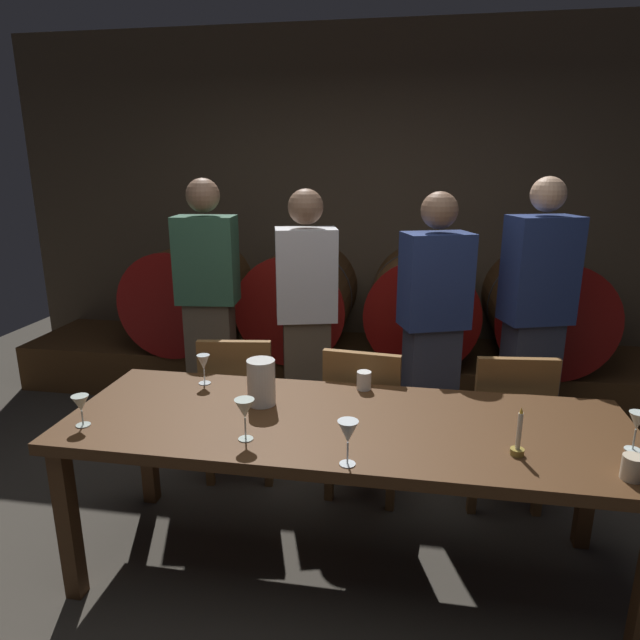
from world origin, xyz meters
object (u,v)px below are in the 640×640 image
Objects in this scene: chair_center at (364,415)px; cup_right at (632,468)px; pitcher at (261,382)px; dining_table at (346,435)px; guest_center_right at (433,330)px; wine_barrel_center_left at (302,298)px; wine_glass_far_right at (637,423)px; wine_barrel_far_left at (192,293)px; wine_barrel_far_right at (543,307)px; chair_left at (240,400)px; wine_glass_left at (204,364)px; wine_glass_center at (245,410)px; guest_far_left at (209,309)px; wine_glass_right at (348,433)px; guest_far_right at (534,323)px; wine_glass_far_left at (81,404)px; candle_center at (518,442)px; wine_barrel_center_right at (421,302)px; chair_right at (506,421)px; cup_left at (364,380)px; guest_center_left at (306,316)px.

chair_center is 1.37m from cup_right.
dining_table is at bearing -14.56° from pitcher.
guest_center_right reaches higher than chair_center.
chair_center is at bearing -66.35° from wine_barrel_center_left.
pitcher reaches higher than wine_glass_far_right.
wine_barrel_far_left is 4.54× the size of pitcher.
wine_barrel_center_left is at bearing 180.00° from wine_barrel_far_right.
guest_center_right reaches higher than chair_left.
wine_glass_left reaches higher than chair_center.
wine_barrel_far_left is 5.56× the size of wine_glass_center.
wine_glass_right is (1.10, -1.55, -0.01)m from guest_far_left.
guest_far_right reaches higher than pitcher.
cup_right is (0.98, 0.07, -0.08)m from wine_glass_right.
wine_barrel_far_right is 7.13× the size of wine_glass_far_left.
candle_center is (2.21, -2.25, 0.03)m from wine_barrel_far_left.
wine_barrel_far_right is at bearing 64.31° from wine_glass_right.
chair_left is 1.64m from candle_center.
chair_center is at bearing 32.47° from guest_center_right.
wine_barrel_center_right is 7.13× the size of wine_glass_far_left.
wine_barrel_center_left is 10.97× the size of cup_right.
wine_barrel_center_left is at bearing -122.87° from guest_far_left.
wine_barrel_far_left is 1.00× the size of wine_barrel_far_right.
wine_glass_left is (-0.34, 0.19, 0.00)m from pitcher.
wine_glass_center is at bearing 163.86° from wine_glass_right.
candle_center is at bearing 163.82° from cup_right.
wine_barrel_far_right is at bearing 55.44° from wine_glass_center.
chair_right is at bearing 13.42° from wine_glass_left.
wine_barrel_center_left is 2.32m from wine_glass_center.
wine_glass_right is (-0.92, -1.54, -0.02)m from guest_far_right.
wine_barrel_center_left is 7.13× the size of wine_glass_far_left.
chair_right is 9.87× the size of cup_left.
guest_far_left is at bearing 144.61° from cup_right.
wine_barrel_far_left is at bearing 180.00° from wine_barrel_center_left.
wine_glass_right is (-0.33, -1.43, 0.03)m from guest_center_right.
pitcher is at bearing 26.46° from wine_glass_far_left.
dining_table is at bearing 127.75° from chair_left.
wine_glass_right is (0.75, -1.04, 0.38)m from chair_left.
wine_glass_far_right is at bearing -92.88° from wine_barrel_far_right.
guest_far_right is 1.93m from wine_glass_left.
guest_center_right is at bearing 34.86° from wine_glass_left.
guest_far_right reaches higher than dining_table.
wine_glass_center is (0.03, -0.34, 0.02)m from pitcher.
wine_barrel_center_right is 1.51m from chair_right.
guest_center_left is at bearing 91.68° from wine_glass_center.
wine_barrel_far_left and wine_barrel_center_left have the same top height.
chair_left is 1.00× the size of chair_right.
guest_center_left is at bearing 106.17° from wine_glass_right.
wine_barrel_far_right is at bearing -113.64° from chair_right.
cup_right is at bearing 95.09° from guest_center_right.
wine_glass_far_left reaches higher than cup_right.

